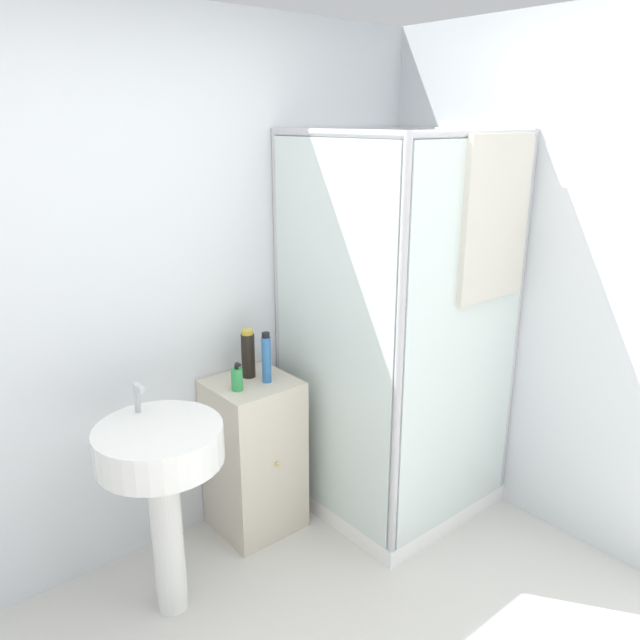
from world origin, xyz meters
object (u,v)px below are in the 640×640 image
shampoo_bottle_tall_black (248,354)px  shampoo_bottle_blue (266,358)px  sink (161,467)px

shampoo_bottle_tall_black → shampoo_bottle_blue: (0.03, -0.11, 0.00)m
shampoo_bottle_tall_black → shampoo_bottle_blue: shampoo_bottle_blue is taller
shampoo_bottle_tall_black → shampoo_bottle_blue: 0.12m
sink → shampoo_bottle_blue: 0.74m
sink → shampoo_bottle_blue: bearing=16.9°
sink → shampoo_bottle_tall_black: 0.75m
sink → shampoo_bottle_blue: shampoo_bottle_blue is taller
sink → shampoo_bottle_blue: (0.67, 0.20, 0.24)m
sink → shampoo_bottle_tall_black: size_ratio=4.08×
shampoo_bottle_tall_black → shampoo_bottle_blue: size_ratio=0.97×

